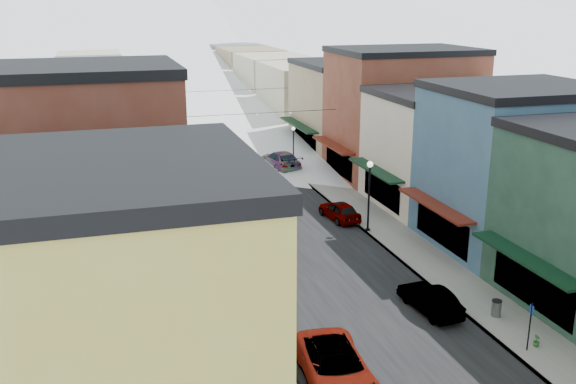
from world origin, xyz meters
TOP-DOWN VIEW (x-y plane):
  - road at (0.00, 60.00)m, footprint 10.00×160.00m
  - sidewalk_left at (-6.60, 60.00)m, footprint 3.20×160.00m
  - sidewalk_right at (6.60, 60.00)m, footprint 3.20×160.00m
  - curb_left at (-5.05, 60.00)m, footprint 0.10×160.00m
  - curb_right at (5.05, 60.00)m, footprint 0.10×160.00m
  - bldg_l_yellow at (-13.19, 4.00)m, footprint 11.30×8.70m
  - bldg_l_cream at (-13.19, 12.50)m, footprint 11.30×8.20m
  - bldg_l_brick_near at (-13.69, 20.50)m, footprint 12.30×8.20m
  - bldg_l_grayblue at (-13.19, 29.00)m, footprint 11.30×9.20m
  - bldg_l_brick_far at (-14.19, 38.00)m, footprint 13.30×9.20m
  - bldg_l_tan at (-13.19, 48.00)m, footprint 11.30×11.20m
  - bldg_r_blue at (13.19, 21.00)m, footprint 11.30×9.20m
  - bldg_r_cream at (13.69, 30.00)m, footprint 12.30×9.20m
  - bldg_r_brick_far at (14.19, 39.00)m, footprint 13.30×9.20m
  - bldg_r_tan at (13.19, 49.00)m, footprint 11.30×11.20m
  - distant_blocks at (0.00, 83.00)m, footprint 34.00×55.00m
  - mountain_ridge at (-19.47, 277.18)m, footprint 670.00×340.00m
  - overhead_cables at (0.00, 47.50)m, footprint 16.40×15.04m
  - car_white_suv at (-3.50, 9.12)m, footprint 3.11×5.93m
  - car_silver_sedan at (-3.99, 22.37)m, footprint 2.17×4.83m
  - car_dark_hatch at (-4.30, 29.49)m, footprint 1.91×4.16m
  - car_silver_wagon at (-4.30, 41.30)m, footprint 2.92×6.11m
  - car_green_sedan at (3.50, 13.83)m, footprint 1.83×4.28m
  - car_gray_suv at (4.30, 28.74)m, footprint 2.22×4.35m
  - car_black_sedan at (4.30, 44.15)m, footprint 3.03×6.16m
  - car_lane_silver at (-2.00, 59.20)m, footprint 2.07×4.45m
  - car_lane_white at (2.20, 73.19)m, footprint 3.64×6.48m
  - parking_sign at (5.77, 8.87)m, footprint 0.06×0.32m
  - trash_can at (6.33, 12.14)m, footprint 0.51×0.51m
  - streetlamp_near at (5.20, 25.63)m, footprint 0.41×0.41m
  - streetlamp_far at (5.20, 43.02)m, footprint 0.34×0.34m
  - planter_far at (6.38, 9.03)m, footprint 0.43×0.43m
  - snow_pile_mid at (-4.28, 22.82)m, footprint 2.17×2.53m
  - snow_pile_far at (-4.28, 35.74)m, footprint 2.63×2.82m

SIDE VIEW (x-z plane):
  - road at x=0.00m, z-range 0.00..0.01m
  - sidewalk_left at x=-6.60m, z-range 0.00..0.15m
  - sidewalk_right at x=6.60m, z-range 0.00..0.15m
  - curb_left at x=-5.05m, z-range 0.00..0.15m
  - curb_right at x=5.05m, z-range 0.00..0.15m
  - planter_far at x=6.38m, z-range 0.15..0.70m
  - snow_pile_mid at x=-4.28m, z-range -0.02..0.90m
  - snow_pile_far at x=-4.28m, z-range -0.02..1.09m
  - trash_can at x=6.33m, z-range 0.16..1.02m
  - car_dark_hatch at x=-4.30m, z-range 0.00..1.32m
  - car_green_sedan at x=3.50m, z-range 0.00..1.37m
  - car_gray_suv at x=4.30m, z-range 0.00..1.42m
  - car_lane_silver at x=-2.00m, z-range 0.00..1.47m
  - car_white_suv at x=-3.50m, z-range 0.00..1.59m
  - car_silver_sedan at x=-3.99m, z-range 0.00..1.61m
  - car_lane_white at x=2.20m, z-range 0.00..1.71m
  - car_silver_wagon at x=-4.30m, z-range 0.00..1.72m
  - car_black_sedan at x=4.30m, z-range 0.00..1.72m
  - parking_sign at x=5.77m, z-range 0.35..2.71m
  - streetlamp_far at x=5.20m, z-range 0.68..4.78m
  - streetlamp_near at x=5.20m, z-range 0.79..5.73m
  - distant_blocks at x=0.00m, z-range 0.00..8.00m
  - bldg_r_cream at x=13.69m, z-range 0.01..9.01m
  - bldg_l_grayblue at x=-13.19m, z-range 0.01..9.01m
  - bldg_r_tan at x=13.19m, z-range 0.01..9.51m
  - bldg_l_cream at x=-13.19m, z-range 0.01..9.51m
  - bldg_l_tan at x=-13.19m, z-range 0.01..10.01m
  - bldg_r_blue at x=13.19m, z-range 0.01..10.51m
  - bldg_l_brick_far at x=-14.19m, z-range 0.01..11.01m
  - bldg_r_brick_far at x=14.19m, z-range 0.01..11.51m
  - bldg_l_yellow at x=-13.19m, z-range 0.01..11.51m
  - overhead_cables at x=0.00m, z-range 6.18..6.22m
  - bldg_l_brick_near at x=-13.69m, z-range 0.01..12.51m
  - mountain_ridge at x=-19.47m, z-range -2.64..31.36m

